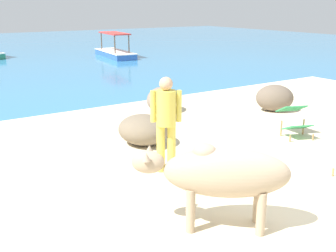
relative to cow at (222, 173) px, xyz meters
name	(u,v)px	position (x,y,z in m)	size (l,w,h in m)	color
sand_beach	(309,210)	(1.35, -0.31, -0.76)	(18.00, 14.00, 0.04)	beige
cow	(222,173)	(0.00, 0.00, 0.00)	(1.80, 1.54, 1.12)	tan
deck_chair_far	(294,119)	(3.75, 2.02, -0.35)	(0.78, 0.91, 0.68)	#A37A4C
person_standing	(166,118)	(0.40, 1.89, 0.21)	(0.45, 0.32, 1.62)	#DBC64C
shore_rock_large	(162,99)	(2.48, 5.31, -0.41)	(0.95, 0.76, 0.66)	gray
shore_rock_medium	(275,98)	(5.01, 3.75, -0.38)	(0.98, 0.71, 0.71)	#6B5B4C
shore_rock_small	(143,130)	(0.79, 3.33, -0.44)	(1.08, 0.95, 0.60)	#756651
boat_blue	(115,52)	(6.65, 16.69, -0.49)	(1.53, 3.77, 1.29)	#3866B7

